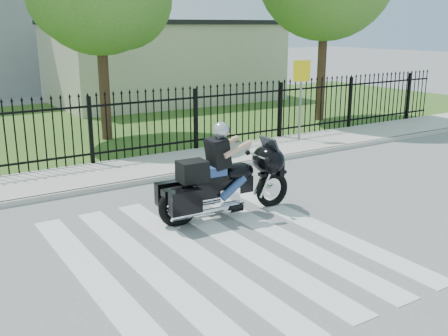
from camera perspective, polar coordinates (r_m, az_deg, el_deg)
ground at (r=8.49m, az=-0.57°, el=-8.90°), size 120.00×120.00×0.00m
crosswalk at (r=8.49m, az=-0.57°, el=-8.87°), size 5.00×5.50×0.01m
sidewalk at (r=12.74m, az=-12.60°, el=-0.65°), size 40.00×2.00×0.12m
curb at (r=11.84m, az=-10.91°, el=-1.78°), size 40.00×0.12×0.12m
grass_strip at (r=19.33m, az=-19.87°, el=4.04°), size 40.00×12.00×0.02m
iron_fence at (r=13.47m, az=-14.30°, el=3.79°), size 26.00×0.04×1.80m
building_low at (r=25.21m, az=-6.54°, el=11.27°), size 10.00×6.00×3.50m
building_low_roof at (r=25.15m, az=-6.67°, el=15.47°), size 10.20×6.20×0.20m
motorcycle_rider at (r=9.70m, az=-0.06°, el=-1.03°), size 2.79×0.91×1.84m
traffic_sign at (r=15.90m, az=8.42°, el=9.10°), size 0.49×0.22×2.37m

